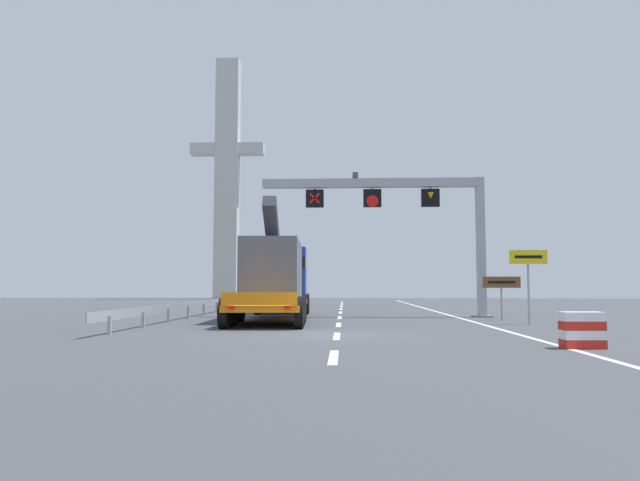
# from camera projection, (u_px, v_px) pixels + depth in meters

# --- Properties ---
(ground) EXTENTS (112.00, 112.00, 0.00)m
(ground) POSITION_uv_depth(u_px,v_px,m) (323.00, 334.00, 18.60)
(ground) COLOR #424449
(lane_markings) EXTENTS (0.20, 44.89, 0.01)m
(lane_markings) POSITION_uv_depth(u_px,v_px,m) (340.00, 313.00, 33.67)
(lane_markings) COLOR silver
(lane_markings) RESTS_ON ground
(edge_line_right) EXTENTS (0.20, 63.00, 0.01)m
(edge_line_right) POSITION_uv_depth(u_px,v_px,m) (451.00, 316.00, 30.29)
(edge_line_right) COLOR silver
(edge_line_right) RESTS_ON ground
(overhead_lane_gantry) EXTENTS (11.44, 0.90, 7.29)m
(overhead_lane_gantry) POSITION_uv_depth(u_px,v_px,m) (404.00, 205.00, 29.48)
(overhead_lane_gantry) COLOR #9EA0A5
(overhead_lane_gantry) RESTS_ON ground
(heavy_haul_truck_orange) EXTENTS (3.49, 14.14, 5.30)m
(heavy_haul_truck_orange) POSITION_uv_depth(u_px,v_px,m) (277.00, 277.00, 28.53)
(heavy_haul_truck_orange) COLOR orange
(heavy_haul_truck_orange) RESTS_ON ground
(exit_sign_yellow) EXTENTS (1.50, 0.15, 2.99)m
(exit_sign_yellow) POSITION_uv_depth(u_px,v_px,m) (528.00, 268.00, 23.49)
(exit_sign_yellow) COLOR #9EA0A5
(exit_sign_yellow) RESTS_ON ground
(tourist_info_sign_brown) EXTENTS (1.69, 0.15, 1.97)m
(tourist_info_sign_brown) POSITION_uv_depth(u_px,v_px,m) (502.00, 286.00, 26.50)
(tourist_info_sign_brown) COLOR #9EA0A5
(tourist_info_sign_brown) RESTS_ON ground
(crash_barrier_striped) EXTENTS (1.02, 0.53, 0.90)m
(crash_barrier_striped) POSITION_uv_depth(u_px,v_px,m) (582.00, 330.00, 14.46)
(crash_barrier_striped) COLOR red
(crash_barrier_striped) RESTS_ON ground
(guardrail_left) EXTENTS (0.13, 24.88, 0.76)m
(guardrail_left) POSITION_uv_depth(u_px,v_px,m) (196.00, 306.00, 29.33)
(guardrail_left) COLOR #999EA3
(guardrail_left) RESTS_ON ground
(bridge_pylon_distant) EXTENTS (9.00, 2.00, 29.55)m
(bridge_pylon_distant) POSITION_uv_depth(u_px,v_px,m) (227.00, 175.00, 71.58)
(bridge_pylon_distant) COLOR #B7B7B2
(bridge_pylon_distant) RESTS_ON ground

